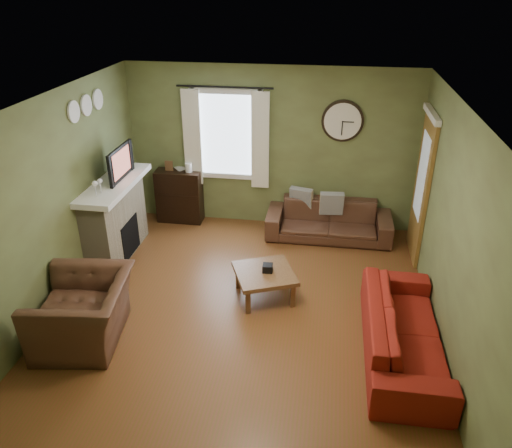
# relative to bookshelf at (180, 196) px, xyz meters

# --- Properties ---
(floor) EXTENTS (4.60, 5.20, 0.00)m
(floor) POSITION_rel_bookshelf_xyz_m (1.51, -2.42, -0.45)
(floor) COLOR brown
(floor) RESTS_ON ground
(ceiling) EXTENTS (4.60, 5.20, 0.00)m
(ceiling) POSITION_rel_bookshelf_xyz_m (1.51, -2.42, 2.15)
(ceiling) COLOR white
(ceiling) RESTS_ON ground
(wall_left) EXTENTS (0.00, 5.20, 2.60)m
(wall_left) POSITION_rel_bookshelf_xyz_m (-0.79, -2.42, 0.85)
(wall_left) COLOR #5F6C3D
(wall_left) RESTS_ON ground
(wall_right) EXTENTS (0.00, 5.20, 2.60)m
(wall_right) POSITION_rel_bookshelf_xyz_m (3.81, -2.42, 0.85)
(wall_right) COLOR #5F6C3D
(wall_right) RESTS_ON ground
(wall_back) EXTENTS (4.60, 0.00, 2.60)m
(wall_back) POSITION_rel_bookshelf_xyz_m (1.51, 0.18, 0.85)
(wall_back) COLOR #5F6C3D
(wall_back) RESTS_ON ground
(wall_front) EXTENTS (4.60, 0.00, 2.60)m
(wall_front) POSITION_rel_bookshelf_xyz_m (1.51, -5.02, 0.85)
(wall_front) COLOR #5F6C3D
(wall_front) RESTS_ON ground
(fireplace) EXTENTS (0.40, 1.40, 1.10)m
(fireplace) POSITION_rel_bookshelf_xyz_m (-0.59, -1.27, 0.10)
(fireplace) COLOR tan
(fireplace) RESTS_ON floor
(firebox) EXTENTS (0.04, 0.60, 0.55)m
(firebox) POSITION_rel_bookshelf_xyz_m (-0.40, -1.27, -0.15)
(firebox) COLOR black
(firebox) RESTS_ON fireplace
(mantel) EXTENTS (0.58, 1.60, 0.08)m
(mantel) POSITION_rel_bookshelf_xyz_m (-0.56, -1.27, 0.69)
(mantel) COLOR white
(mantel) RESTS_ON fireplace
(tv) EXTENTS (0.08, 0.60, 0.35)m
(tv) POSITION_rel_bookshelf_xyz_m (-0.54, -1.12, 0.91)
(tv) COLOR black
(tv) RESTS_ON mantel
(tv_screen) EXTENTS (0.02, 0.62, 0.36)m
(tv_screen) POSITION_rel_bookshelf_xyz_m (-0.46, -1.12, 0.96)
(tv_screen) COLOR #994C3F
(tv_screen) RESTS_ON mantel
(medallion_left) EXTENTS (0.28, 0.28, 0.03)m
(medallion_left) POSITION_rel_bookshelf_xyz_m (-0.77, -1.62, 1.80)
(medallion_left) COLOR white
(medallion_left) RESTS_ON wall_left
(medallion_mid) EXTENTS (0.28, 0.28, 0.03)m
(medallion_mid) POSITION_rel_bookshelf_xyz_m (-0.77, -1.27, 1.80)
(medallion_mid) COLOR white
(medallion_mid) RESTS_ON wall_left
(medallion_right) EXTENTS (0.28, 0.28, 0.03)m
(medallion_right) POSITION_rel_bookshelf_xyz_m (-0.77, -0.92, 1.80)
(medallion_right) COLOR white
(medallion_right) RESTS_ON wall_left
(window_pane) EXTENTS (1.00, 0.02, 1.30)m
(window_pane) POSITION_rel_bookshelf_xyz_m (0.81, 0.16, 1.05)
(window_pane) COLOR silver
(window_pane) RESTS_ON wall_back
(curtain_rod) EXTENTS (0.03, 0.03, 1.50)m
(curtain_rod) POSITION_rel_bookshelf_xyz_m (0.81, 0.06, 1.82)
(curtain_rod) COLOR black
(curtain_rod) RESTS_ON wall_back
(curtain_left) EXTENTS (0.28, 0.04, 1.55)m
(curtain_left) POSITION_rel_bookshelf_xyz_m (0.26, 0.06, 1.00)
(curtain_left) COLOR white
(curtain_left) RESTS_ON wall_back
(curtain_right) EXTENTS (0.28, 0.04, 1.55)m
(curtain_right) POSITION_rel_bookshelf_xyz_m (1.36, 0.06, 1.00)
(curtain_right) COLOR white
(curtain_right) RESTS_ON wall_back
(wall_clock) EXTENTS (0.64, 0.06, 0.64)m
(wall_clock) POSITION_rel_bookshelf_xyz_m (2.61, 0.13, 1.35)
(wall_clock) COLOR white
(wall_clock) RESTS_ON wall_back
(door) EXTENTS (0.05, 0.90, 2.10)m
(door) POSITION_rel_bookshelf_xyz_m (3.78, -0.57, 0.60)
(door) COLOR olive
(door) RESTS_ON floor
(bookshelf) EXTENTS (0.75, 0.32, 0.90)m
(bookshelf) POSITION_rel_bookshelf_xyz_m (0.00, 0.00, 0.00)
(bookshelf) COLOR black
(bookshelf) RESTS_ON floor
(book) EXTENTS (0.24, 0.25, 0.02)m
(book) POSITION_rel_bookshelf_xyz_m (-0.04, 0.06, 0.51)
(book) COLOR brown
(book) RESTS_ON bookshelf
(sofa_brown) EXTENTS (1.96, 0.77, 0.57)m
(sofa_brown) POSITION_rel_bookshelf_xyz_m (2.51, -0.22, -0.16)
(sofa_brown) COLOR #45291D
(sofa_brown) RESTS_ON floor
(pillow_left) EXTENTS (0.38, 0.14, 0.37)m
(pillow_left) POSITION_rel_bookshelf_xyz_m (2.54, -0.14, 0.10)
(pillow_left) COLOR gray
(pillow_left) RESTS_ON sofa_brown
(pillow_right) EXTENTS (0.38, 0.20, 0.37)m
(pillow_right) POSITION_rel_bookshelf_xyz_m (2.05, -0.03, 0.10)
(pillow_right) COLOR gray
(pillow_right) RESTS_ON sofa_brown
(sofa_red) EXTENTS (0.82, 2.09, 0.61)m
(sofa_red) POSITION_rel_bookshelf_xyz_m (3.38, -2.88, -0.14)
(sofa_red) COLOR maroon
(sofa_red) RESTS_ON floor
(armchair) EXTENTS (1.15, 1.27, 0.74)m
(armchair) POSITION_rel_bookshelf_xyz_m (-0.19, -3.17, -0.08)
(armchair) COLOR #45291D
(armchair) RESTS_ON floor
(coffee_table) EXTENTS (0.95, 0.95, 0.39)m
(coffee_table) POSITION_rel_bookshelf_xyz_m (1.73, -2.04, -0.26)
(coffee_table) COLOR brown
(coffee_table) RESTS_ON floor
(tissue_box) EXTENTS (0.13, 0.13, 0.10)m
(tissue_box) POSITION_rel_bookshelf_xyz_m (1.76, -2.03, -0.05)
(tissue_box) COLOR black
(tissue_box) RESTS_ON coffee_table
(wine_glass_a) EXTENTS (0.08, 0.08, 0.22)m
(wine_glass_a) POSITION_rel_bookshelf_xyz_m (-0.54, -1.81, 0.84)
(wine_glass_a) COLOR white
(wine_glass_a) RESTS_ON mantel
(wine_glass_b) EXTENTS (0.07, 0.07, 0.20)m
(wine_glass_b) POSITION_rel_bookshelf_xyz_m (-0.54, -1.66, 0.83)
(wine_glass_b) COLOR white
(wine_glass_b) RESTS_ON mantel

